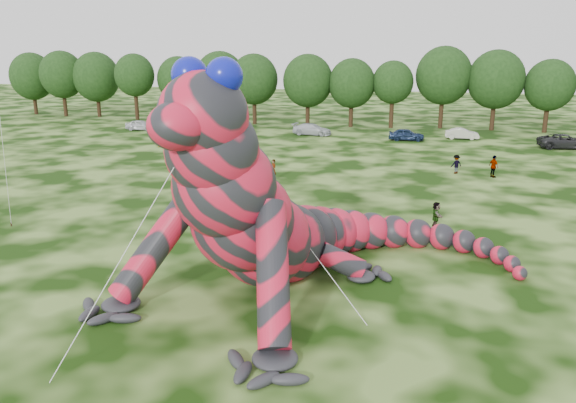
# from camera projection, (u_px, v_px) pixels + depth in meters

# --- Properties ---
(ground) EXTENTS (240.00, 240.00, 0.00)m
(ground) POSITION_uv_depth(u_px,v_px,m) (254.00, 338.00, 20.85)
(ground) COLOR #16330A
(ground) RESTS_ON ground
(inflatable_gecko) EXTENTS (22.82, 24.81, 10.17)m
(inflatable_gecko) POSITION_uv_depth(u_px,v_px,m) (283.00, 172.00, 24.96)
(inflatable_gecko) COLOR red
(inflatable_gecko) RESTS_ON ground
(tree_0) EXTENTS (6.91, 6.22, 9.51)m
(tree_0) POSITION_uv_depth(u_px,v_px,m) (33.00, 84.00, 87.62)
(tree_0) COLOR black
(tree_0) RESTS_ON ground
(tree_1) EXTENTS (6.74, 6.07, 9.81)m
(tree_1) POSITION_uv_depth(u_px,v_px,m) (63.00, 84.00, 85.04)
(tree_1) COLOR black
(tree_1) RESTS_ON ground
(tree_2) EXTENTS (7.04, 6.34, 9.64)m
(tree_2) POSITION_uv_depth(u_px,v_px,m) (97.00, 85.00, 84.48)
(tree_2) COLOR black
(tree_2) RESTS_ON ground
(tree_3) EXTENTS (5.81, 5.23, 9.44)m
(tree_3) POSITION_uv_depth(u_px,v_px,m) (135.00, 87.00, 81.23)
(tree_3) COLOR black
(tree_3) RESTS_ON ground
(tree_4) EXTENTS (6.22, 5.60, 9.06)m
(tree_4) POSITION_uv_depth(u_px,v_px,m) (179.00, 88.00, 81.41)
(tree_4) COLOR black
(tree_4) RESTS_ON ground
(tree_5) EXTENTS (7.16, 6.44, 9.80)m
(tree_5) POSITION_uv_depth(u_px,v_px,m) (220.00, 86.00, 79.54)
(tree_5) COLOR black
(tree_5) RESTS_ON ground
(tree_6) EXTENTS (6.52, 5.86, 9.49)m
(tree_6) POSITION_uv_depth(u_px,v_px,m) (254.00, 89.00, 76.65)
(tree_6) COLOR black
(tree_6) RESTS_ON ground
(tree_7) EXTENTS (6.68, 6.01, 9.48)m
(tree_7) POSITION_uv_depth(u_px,v_px,m) (308.00, 90.00, 75.03)
(tree_7) COLOR black
(tree_7) RESTS_ON ground
(tree_8) EXTENTS (6.14, 5.53, 8.94)m
(tree_8) POSITION_uv_depth(u_px,v_px,m) (352.00, 93.00, 73.91)
(tree_8) COLOR black
(tree_8) RESTS_ON ground
(tree_9) EXTENTS (5.27, 4.74, 8.68)m
(tree_9) POSITION_uv_depth(u_px,v_px,m) (392.00, 94.00, 73.06)
(tree_9) COLOR black
(tree_9) RESTS_ON ground
(tree_10) EXTENTS (7.09, 6.38, 10.50)m
(tree_10) POSITION_uv_depth(u_px,v_px,m) (443.00, 88.00, 72.49)
(tree_10) COLOR black
(tree_10) RESTS_ON ground
(tree_11) EXTENTS (7.01, 6.31, 10.07)m
(tree_11) POSITION_uv_depth(u_px,v_px,m) (495.00, 90.00, 70.71)
(tree_11) COLOR black
(tree_11) RESTS_ON ground
(tree_12) EXTENTS (5.99, 5.39, 8.97)m
(tree_12) POSITION_uv_depth(u_px,v_px,m) (548.00, 96.00, 68.99)
(tree_12) COLOR black
(tree_12) RESTS_ON ground
(car_0) EXTENTS (3.88, 1.64, 1.31)m
(car_0) POSITION_uv_depth(u_px,v_px,m) (141.00, 125.00, 71.87)
(car_0) COLOR silver
(car_0) RESTS_ON ground
(car_1) EXTENTS (3.92, 1.64, 1.26)m
(car_1) POSITION_uv_depth(u_px,v_px,m) (194.00, 128.00, 69.35)
(car_1) COLOR black
(car_1) RESTS_ON ground
(car_2) EXTENTS (5.62, 3.18, 1.48)m
(car_2) POSITION_uv_depth(u_px,v_px,m) (230.00, 129.00, 68.08)
(car_2) COLOR maroon
(car_2) RESTS_ON ground
(car_3) EXTENTS (4.96, 2.53, 1.38)m
(car_3) POSITION_uv_depth(u_px,v_px,m) (312.00, 129.00, 67.97)
(car_3) COLOR silver
(car_3) RESTS_ON ground
(car_4) EXTENTS (4.12, 1.89, 1.37)m
(car_4) POSITION_uv_depth(u_px,v_px,m) (406.00, 134.00, 64.10)
(car_4) COLOR #19294B
(car_4) RESTS_ON ground
(car_5) EXTENTS (3.80, 1.35, 1.25)m
(car_5) POSITION_uv_depth(u_px,v_px,m) (462.00, 134.00, 65.04)
(car_5) COLOR beige
(car_5) RESTS_ON ground
(car_6) EXTENTS (5.69, 3.18, 1.50)m
(car_6) POSITION_uv_depth(u_px,v_px,m) (565.00, 141.00, 59.08)
(car_6) COLOR #232326
(car_6) RESTS_ON ground
(spectator_0) EXTENTS (0.72, 0.72, 1.68)m
(spectator_0) POSITION_uv_depth(u_px,v_px,m) (273.00, 170.00, 45.18)
(spectator_0) COLOR gray
(spectator_0) RESTS_ON ground
(spectator_5) EXTENTS (0.78, 1.54, 1.58)m
(spectator_5) POSITION_uv_depth(u_px,v_px,m) (436.00, 215.00, 33.33)
(spectator_5) COLOR gray
(spectator_5) RESTS_ON ground
(spectator_2) EXTENTS (1.20, 1.08, 1.61)m
(spectator_2) POSITION_uv_depth(u_px,v_px,m) (456.00, 164.00, 47.47)
(spectator_2) COLOR gray
(spectator_2) RESTS_ON ground
(spectator_4) EXTENTS (0.84, 0.59, 1.65)m
(spectator_4) POSITION_uv_depth(u_px,v_px,m) (160.00, 139.00, 59.99)
(spectator_4) COLOR gray
(spectator_4) RESTS_ON ground
(spectator_3) EXTENTS (0.96, 1.15, 1.84)m
(spectator_3) POSITION_uv_depth(u_px,v_px,m) (494.00, 166.00, 46.02)
(spectator_3) COLOR gray
(spectator_3) RESTS_ON ground
(spectator_1) EXTENTS (0.90, 0.98, 1.63)m
(spectator_1) POSITION_uv_depth(u_px,v_px,m) (241.00, 172.00, 44.47)
(spectator_1) COLOR gray
(spectator_1) RESTS_ON ground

